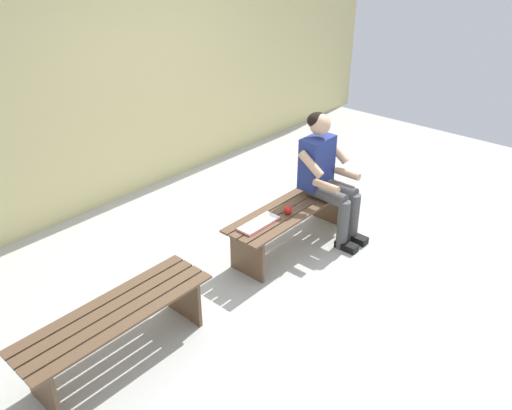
% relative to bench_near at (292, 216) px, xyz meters
% --- Properties ---
extents(ground_plane, '(10.00, 7.00, 0.04)m').
position_rel_bench_near_xyz_m(ground_plane, '(0.98, 1.00, -0.34)').
color(ground_plane, '#B2B2AD').
extents(brick_wall, '(9.50, 0.24, 2.29)m').
position_rel_bench_near_xyz_m(brick_wall, '(0.50, -2.18, 0.82)').
color(brick_wall, '#D1C684').
rests_on(brick_wall, ground).
extents(bench_near, '(1.50, 0.42, 0.43)m').
position_rel_bench_near_xyz_m(bench_near, '(0.00, 0.00, 0.00)').
color(bench_near, brown).
rests_on(bench_near, ground).
extents(bench_far, '(1.41, 0.42, 0.43)m').
position_rel_bench_near_xyz_m(bench_far, '(1.95, 0.00, -0.00)').
color(bench_far, brown).
rests_on(bench_far, ground).
extents(person_seated, '(0.50, 0.69, 1.23)m').
position_rel_bench_near_xyz_m(person_seated, '(-0.38, 0.10, 0.35)').
color(person_seated, navy).
rests_on(person_seated, ground).
extents(apple, '(0.08, 0.08, 0.08)m').
position_rel_bench_near_xyz_m(apple, '(0.14, 0.05, 0.14)').
color(apple, red).
rests_on(apple, bench_near).
extents(book_open, '(0.41, 0.16, 0.02)m').
position_rel_bench_near_xyz_m(book_open, '(0.46, -0.02, 0.12)').
color(book_open, white).
rests_on(book_open, bench_near).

